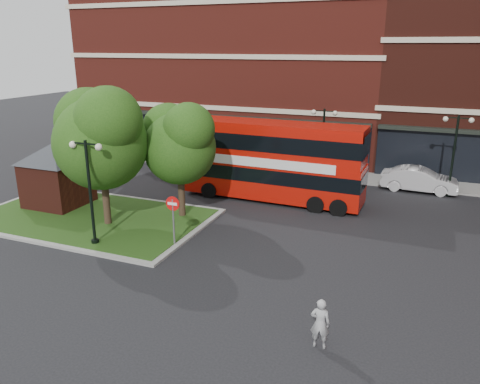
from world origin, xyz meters
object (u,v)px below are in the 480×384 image
at_px(woman, 320,323).
at_px(car_white, 419,180).
at_px(car_silver, 273,162).
at_px(bus, 273,156).

xyz_separation_m(woman, car_white, (2.29, 18.38, -0.06)).
distance_m(car_silver, car_white, 10.20).
distance_m(woman, car_silver, 21.02).
bearing_deg(bus, car_silver, 109.17).
height_order(bus, woman, bus).
height_order(car_silver, car_white, car_white).
xyz_separation_m(bus, car_white, (8.19, 5.08, -1.92)).
xyz_separation_m(bus, car_silver, (-1.95, 6.20, -1.95)).
relative_size(bus, woman, 6.52).
bearing_deg(bus, woman, -64.39).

